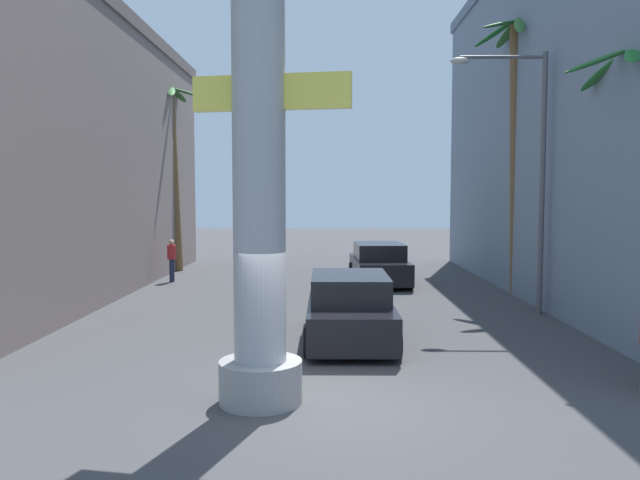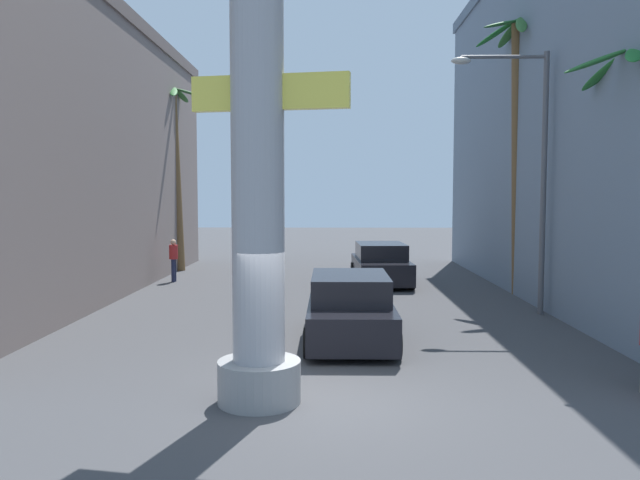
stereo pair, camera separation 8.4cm
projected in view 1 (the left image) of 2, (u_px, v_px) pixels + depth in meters
The scene contains 10 objects.
ground_plane at pixel (322, 300), 20.32m from camera, with size 90.71×90.71×0.00m, color #424244.
building_left at pixel (6, 151), 21.01m from camera, with size 8.16×22.78×9.81m.
neon_sign_pole at pixel (259, 142), 9.98m from camera, with size 2.92×1.37×9.87m.
street_lamp at pixel (528, 157), 17.63m from camera, with size 2.75×0.28×7.42m.
car_lead at pixel (350, 309), 14.67m from camera, with size 2.05×4.70×1.56m.
car_far at pixel (379, 264), 24.14m from camera, with size 2.22×4.73×1.56m.
palm_tree_near_right at pixel (630, 150), 13.57m from camera, with size 3.30×3.15×6.69m.
palm_tree_mid_right at pixel (516, 122), 21.12m from camera, with size 3.05×3.08×9.36m.
palm_tree_far_left at pixel (174, 167), 27.88m from camera, with size 2.40×2.44×8.23m.
pedestrian_far_left at pixel (172, 257), 24.47m from camera, with size 0.35×0.35×1.68m.
Camera 1 is at (0.16, -10.13, 3.42)m, focal length 35.00 mm.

